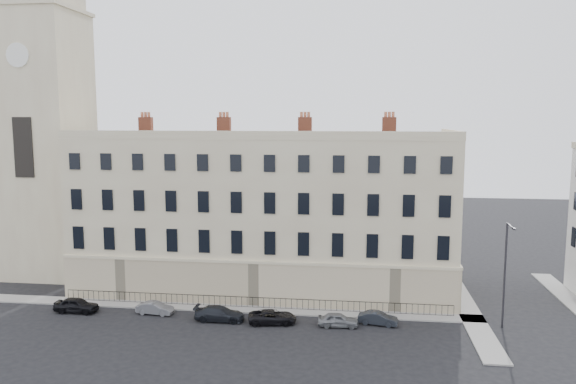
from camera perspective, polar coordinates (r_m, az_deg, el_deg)
name	(u,v)px	position (r m, az deg, el deg)	size (l,w,h in m)	color
ground	(315,335)	(45.58, 2.72, -14.27)	(160.00, 160.00, 0.00)	black
terrace	(265,214)	(55.74, -2.37, -2.20)	(36.22, 12.22, 17.00)	#C3B391
church_tower	(43,101)	(65.31, -23.61, 8.45)	(8.00, 8.13, 44.00)	#C3B391
pavement_terrace	(208,307)	(51.84, -8.13, -11.52)	(48.00, 2.00, 0.12)	gray
pavement_east_return	(466,307)	(53.83, 17.64, -11.08)	(2.00, 24.00, 0.12)	gray
pavement_adjacent	(575,304)	(58.28, 27.15, -10.13)	(2.00, 20.00, 0.12)	gray
railings	(253,302)	(51.18, -3.62, -11.13)	(35.00, 0.04, 0.96)	black
car_a	(76,305)	(53.45, -20.70, -10.69)	(1.54, 3.82, 1.30)	black
car_b	(155,308)	(51.03, -13.35, -11.41)	(1.13, 3.23, 1.06)	slate
car_c	(220,314)	(48.53, -6.97, -12.16)	(1.71, 4.22, 1.22)	black
car_d	(272,317)	(47.62, -1.59, -12.57)	(1.85, 4.01, 1.11)	black
car_e	(338,320)	(47.10, 5.12, -12.81)	(1.34, 3.33, 1.14)	slate
car_f	(378,318)	(47.94, 9.12, -12.55)	(1.13, 3.24, 1.07)	#20242B
streetlamp	(505,271)	(48.50, 21.22, -7.46)	(0.33, 1.87, 8.66)	#302F35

